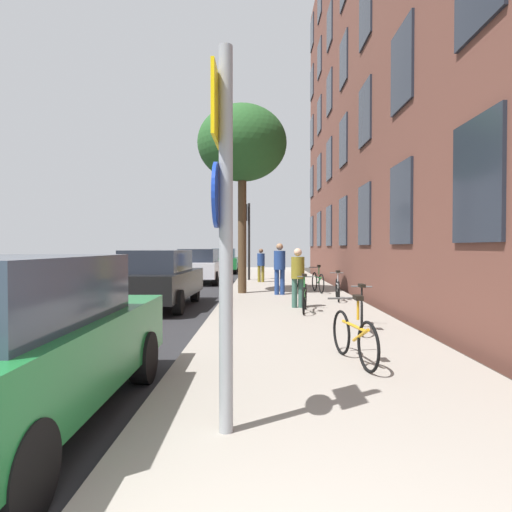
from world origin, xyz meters
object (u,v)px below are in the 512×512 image
(bicycle_1, at_px, (362,312))
(car_2, at_px, (199,266))
(bicycle_5, at_px, (299,277))
(car_0, at_px, (16,342))
(car_3, at_px, (224,260))
(pedestrian_1, at_px, (280,265))
(car_1, at_px, (159,278))
(sign_post, at_px, (223,213))
(bicycle_0, at_px, (354,336))
(traffic_light, at_px, (247,228))
(pedestrian_0, at_px, (298,274))
(bicycle_4, at_px, (318,281))
(bicycle_2, at_px, (305,297))
(pedestrian_2, at_px, (261,263))
(bicycle_3, at_px, (338,289))
(tree_near, at_px, (242,144))

(bicycle_1, height_order, car_2, car_2)
(bicycle_5, xyz_separation_m, car_2, (-4.44, 2.62, 0.35))
(car_0, distance_m, car_3, 25.00)
(pedestrian_1, distance_m, car_1, 4.27)
(sign_post, xyz_separation_m, car_1, (-2.53, 8.57, -1.16))
(bicycle_0, relative_size, car_3, 0.38)
(traffic_light, height_order, pedestrian_0, traffic_light)
(bicycle_4, distance_m, car_3, 14.07)
(pedestrian_1, bearing_deg, pedestrian_0, -83.82)
(bicycle_2, relative_size, pedestrian_2, 1.05)
(pedestrian_1, xyz_separation_m, pedestrian_2, (-0.62, 5.37, -0.11))
(bicycle_0, distance_m, bicycle_2, 4.80)
(bicycle_1, height_order, bicycle_4, bicycle_4)
(car_3, bearing_deg, traffic_light, -77.06)
(bicycle_5, relative_size, car_0, 0.38)
(bicycle_1, distance_m, car_0, 6.12)
(sign_post, xyz_separation_m, pedestrian_2, (0.33, 16.40, -1.01))
(bicycle_4, xyz_separation_m, car_2, (-4.92, 5.02, 0.34))
(pedestrian_2, xyz_separation_m, car_0, (-2.25, -16.17, -0.15))
(bicycle_1, height_order, pedestrian_0, pedestrian_0)
(sign_post, relative_size, bicycle_0, 2.06)
(sign_post, height_order, bicycle_2, sign_post)
(car_2, bearing_deg, bicycle_3, -55.01)
(traffic_light, height_order, pedestrian_2, traffic_light)
(bicycle_2, xyz_separation_m, bicycle_5, (0.47, 7.20, 0.00))
(bicycle_3, distance_m, pedestrian_0, 2.18)
(pedestrian_2, xyz_separation_m, car_1, (-2.86, -7.83, -0.15))
(traffic_light, xyz_separation_m, pedestrian_0, (1.65, -9.89, -1.66))
(bicycle_3, bearing_deg, car_1, -169.94)
(bicycle_2, distance_m, car_0, 7.62)
(bicycle_0, bearing_deg, bicycle_2, 92.43)
(car_1, xyz_separation_m, car_2, (-0.03, 8.34, -0.00))
(bicycle_1, xyz_separation_m, bicycle_4, (0.09, 7.20, 0.03))
(bicycle_2, bearing_deg, bicycle_3, 62.88)
(pedestrian_0, xyz_separation_m, pedestrian_2, (-0.97, 8.55, -0.02))
(pedestrian_0, bearing_deg, tree_near, 113.55)
(bicycle_1, bearing_deg, pedestrian_0, 106.89)
(bicycle_1, bearing_deg, pedestrian_1, 101.62)
(traffic_light, distance_m, tree_near, 6.69)
(tree_near, xyz_separation_m, pedestrian_2, (0.65, 4.83, -4.28))
(bicycle_1, bearing_deg, traffic_light, 101.33)
(pedestrian_0, height_order, car_3, pedestrian_0)
(bicycle_5, height_order, car_0, car_0)
(traffic_light, height_order, tree_near, tree_near)
(pedestrian_2, bearing_deg, bicycle_0, -84.83)
(tree_near, distance_m, bicycle_2, 6.78)
(bicycle_3, relative_size, bicycle_4, 0.99)
(traffic_light, relative_size, pedestrian_2, 2.44)
(bicycle_0, bearing_deg, pedestrian_1, 94.27)
(traffic_light, relative_size, bicycle_3, 2.31)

